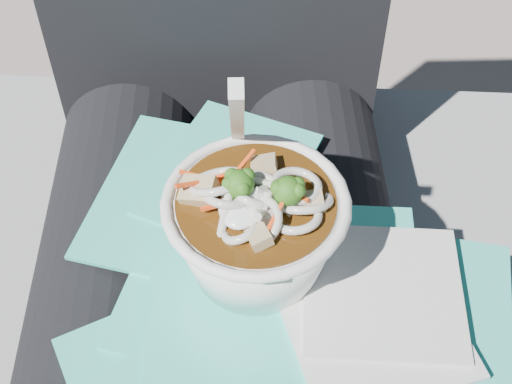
{
  "coord_description": "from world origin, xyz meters",
  "views": [
    {
      "loc": [
        0.02,
        -0.35,
        1.11
      ],
      "look_at": [
        0.03,
        -0.02,
        0.72
      ],
      "focal_mm": 50.0,
      "sensor_mm": 36.0,
      "label": 1
    }
  ],
  "objects_px": {
    "lap": "(220,305)",
    "plastic_bag": "(257,293)",
    "stone_ledge": "(229,333)",
    "person_body": "(219,214)",
    "udon_bowl": "(256,224)"
  },
  "relations": [
    {
      "from": "lap",
      "to": "udon_bowl",
      "type": "relative_size",
      "value": 2.53
    },
    {
      "from": "person_body",
      "to": "udon_bowl",
      "type": "distance_m",
      "value": 0.16
    },
    {
      "from": "plastic_bag",
      "to": "udon_bowl",
      "type": "distance_m",
      "value": 0.06
    },
    {
      "from": "person_body",
      "to": "udon_bowl",
      "type": "height_order",
      "value": "person_body"
    },
    {
      "from": "person_body",
      "to": "udon_bowl",
      "type": "bearing_deg",
      "value": -73.12
    },
    {
      "from": "lap",
      "to": "person_body",
      "type": "relative_size",
      "value": 0.47
    },
    {
      "from": "lap",
      "to": "plastic_bag",
      "type": "distance_m",
      "value": 0.1
    },
    {
      "from": "stone_ledge",
      "to": "plastic_bag",
      "type": "xyz_separation_m",
      "value": [
        0.03,
        -0.19,
        0.39
      ]
    },
    {
      "from": "plastic_bag",
      "to": "udon_bowl",
      "type": "height_order",
      "value": "udon_bowl"
    },
    {
      "from": "stone_ledge",
      "to": "plastic_bag",
      "type": "distance_m",
      "value": 0.44
    },
    {
      "from": "stone_ledge",
      "to": "person_body",
      "type": "bearing_deg",
      "value": -90.0
    },
    {
      "from": "person_body",
      "to": "plastic_bag",
      "type": "bearing_deg",
      "value": -75.99
    },
    {
      "from": "person_body",
      "to": "plastic_bag",
      "type": "xyz_separation_m",
      "value": [
        0.03,
        -0.13,
        0.06
      ]
    },
    {
      "from": "lap",
      "to": "person_body",
      "type": "bearing_deg",
      "value": 90.0
    },
    {
      "from": "plastic_bag",
      "to": "udon_bowl",
      "type": "relative_size",
      "value": 2.41
    }
  ]
}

